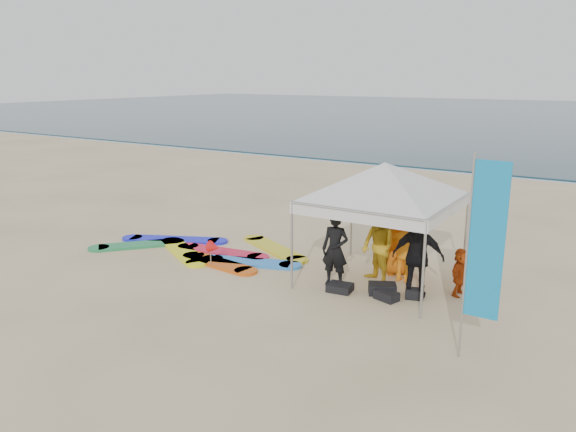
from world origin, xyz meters
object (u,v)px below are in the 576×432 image
Objects in this scene: canopy_tent at (385,163)px; person_orange_b at (400,233)px; person_black_b at (418,257)px; person_orange_a at (405,246)px; marker_pennant at (214,247)px; person_yellow at (378,247)px; feather_flag at (484,244)px; surfboard_spread at (207,251)px; person_seated at (460,272)px; person_black_a at (335,250)px.

person_orange_b is at bearing 77.60° from canopy_tent.
person_black_b is at bearing 91.47° from person_orange_b.
person_orange_a is 4.36m from marker_pennant.
marker_pennant is at bearing -130.83° from person_yellow.
person_orange_b is 4.27m from marker_pennant.
feather_flag reaches higher than surfboard_spread.
surfboard_spread is (-6.25, -0.55, -0.46)m from person_seated.
person_yellow is 2.55× the size of marker_pennant.
feather_flag is at bearing 118.93° from person_black_b.
marker_pennant is (-4.64, -0.73, -0.38)m from person_black_b.
person_orange_b reaches higher than person_seated.
person_seated is 3.14m from feather_flag.
person_black_b reaches higher than marker_pennant.
person_seated reaches higher than marker_pennant.
person_seated is (0.69, 0.62, -0.38)m from person_black_b.
person_orange_b is at bearing -64.90° from person_black_b.
person_yellow is 1.77m from person_seated.
person_yellow is 1.10m from person_black_b.
feather_flag reaches higher than person_seated.
surfboard_spread is at bearing -174.77° from canopy_tent.
person_orange_a is 0.46m from person_orange_b.
surfboard_spread is (-3.82, 0.31, -0.76)m from person_black_a.
canopy_tent is at bearing 103.06° from person_yellow.
person_black_a is at bearing -4.64° from surfboard_spread.
marker_pennant is at bearing -161.45° from canopy_tent.
person_orange_b is 0.37× the size of surfboard_spread.
person_yellow is at bearing 3.84° from surfboard_spread.
person_seated is (2.43, 0.86, -0.30)m from person_black_a.
canopy_tent is 4.40m from marker_pennant.
person_black_a is 0.94m from person_yellow.
person_orange_b is (0.89, 1.39, 0.16)m from person_black_a.
person_black_b is 2.06m from canopy_tent.
canopy_tent is at bearing 5.23° from surfboard_spread.
feather_flag is at bearing -15.96° from surfboard_spread.
person_orange_b is 0.58× the size of feather_flag.
canopy_tent is 1.21× the size of feather_flag.
person_black_a is 0.98× the size of person_yellow.
feather_flag is (1.68, -1.99, 1.06)m from person_black_b.
person_orange_a is (1.16, 1.06, -0.01)m from person_black_a.
person_seated is at bearing 5.01° from surfboard_spread.
canopy_tent is at bearing 104.45° from person_seated.
person_black_b reaches higher than person_black_a.
feather_flag is at bearing 93.95° from person_orange_b.
person_black_b is 1.01m from person_seated.
person_black_b reaches higher than person_orange_a.
marker_pennant is (-3.61, -1.11, -0.32)m from person_yellow.
person_yellow is (0.71, 0.61, 0.02)m from person_black_a.
person_orange_b is at bearing 128.73° from feather_flag.
person_orange_a is at bearing -66.19° from person_black_b.
person_orange_a is at bearing 91.00° from person_seated.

